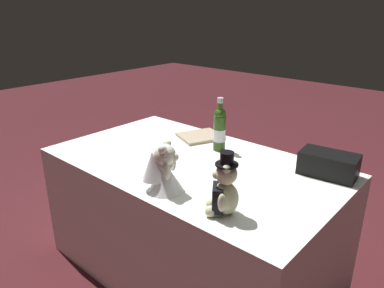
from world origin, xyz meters
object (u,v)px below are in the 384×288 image
object	(u,v)px
teddy_bear_bride	(162,170)
champagne_bottle	(220,129)
signing_pen	(162,158)
gift_case_black	(329,164)
guestbook	(200,136)
teddy_bear_groom	(224,190)

from	to	relation	value
teddy_bear_bride	champagne_bottle	world-z (taller)	champagne_bottle
signing_pen	gift_case_black	distance (m)	0.87
guestbook	teddy_bear_bride	bearing A→B (deg)	139.90
champagne_bottle	guestbook	distance (m)	0.26
teddy_bear_bride	guestbook	world-z (taller)	teddy_bear_bride
teddy_bear_groom	teddy_bear_bride	world-z (taller)	teddy_bear_groom
guestbook	teddy_bear_groom	bearing A→B (deg)	159.23
champagne_bottle	signing_pen	bearing A→B (deg)	64.20
teddy_bear_groom	teddy_bear_bride	size ratio (longest dim) A/B	1.14
guestbook	gift_case_black	bearing A→B (deg)	-156.54
signing_pen	gift_case_black	bearing A→B (deg)	-152.06
teddy_bear_groom	guestbook	xyz separation A→B (m)	(0.65, -0.63, -0.09)
gift_case_black	guestbook	xyz separation A→B (m)	(0.83, 0.01, -0.05)
teddy_bear_groom	gift_case_black	size ratio (longest dim) A/B	0.93
gift_case_black	teddy_bear_groom	bearing A→B (deg)	74.57
teddy_bear_bride	teddy_bear_groom	bearing A→B (deg)	-175.79
guestbook	champagne_bottle	bearing A→B (deg)	-178.26
champagne_bottle	gift_case_black	xyz separation A→B (m)	(-0.61, -0.09, -0.07)
gift_case_black	champagne_bottle	bearing A→B (deg)	8.36
signing_pen	guestbook	xyz separation A→B (m)	(0.06, -0.40, 0.00)
teddy_bear_bride	signing_pen	size ratio (longest dim) A/B	2.01
teddy_bear_groom	champagne_bottle	bearing A→B (deg)	-51.19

